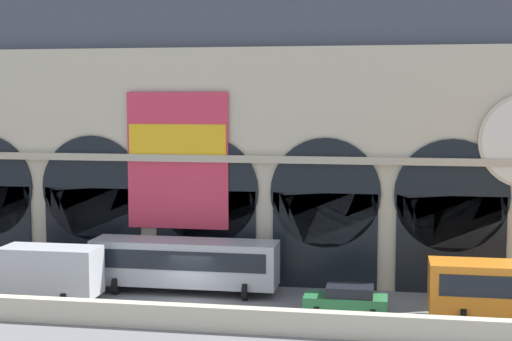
{
  "coord_description": "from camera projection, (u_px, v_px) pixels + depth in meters",
  "views": [
    {
      "loc": [
        11.03,
        -40.15,
        11.51
      ],
      "look_at": [
        3.13,
        5.0,
        7.06
      ],
      "focal_mm": 53.51,
      "sensor_mm": 36.0,
      "label": 1
    }
  ],
  "objects": [
    {
      "name": "bus_center",
      "position": [
        185.0,
        263.0,
        44.82
      ],
      "size": [
        11.0,
        3.25,
        3.1
      ],
      "color": "#ADB2B7",
      "rests_on": "ground"
    },
    {
      "name": "quay_parapet_wall",
      "position": [
        162.0,
        316.0,
        38.03
      ],
      "size": [
        90.0,
        0.7,
        1.23
      ],
      "primitive_type": "cube",
      "color": "beige",
      "rests_on": "ground"
    },
    {
      "name": "ground_plane",
      "position": [
        185.0,
        304.0,
        42.37
      ],
      "size": [
        200.0,
        200.0,
        0.0
      ],
      "primitive_type": "plane",
      "color": "slate"
    },
    {
      "name": "car_mideast",
      "position": [
        347.0,
        299.0,
        40.38
      ],
      "size": [
        4.4,
        2.22,
        1.55
      ],
      "color": "#2D7A42",
      "rests_on": "ground"
    },
    {
      "name": "station_building",
      "position": [
        216.0,
        138.0,
        49.18
      ],
      "size": [
        45.45,
        6.07,
        18.15
      ],
      "color": "beige",
      "rests_on": "ground"
    },
    {
      "name": "box_truck_midwest",
      "position": [
        36.0,
        271.0,
        42.96
      ],
      "size": [
        7.5,
        2.91,
        3.12
      ],
      "color": "red",
      "rests_on": "ground"
    }
  ]
}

